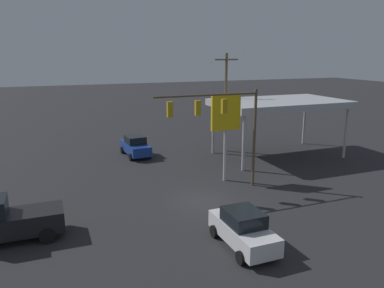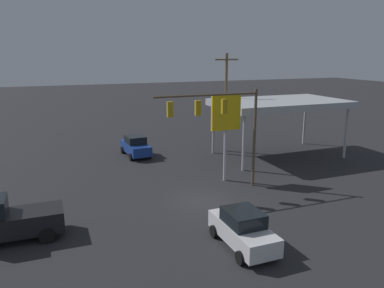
{
  "view_description": "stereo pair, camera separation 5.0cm",
  "coord_description": "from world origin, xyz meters",
  "px_view_note": "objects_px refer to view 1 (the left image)",
  "views": [
    {
      "loc": [
        9.1,
        21.28,
        9.51
      ],
      "look_at": [
        0.0,
        -2.0,
        3.44
      ],
      "focal_mm": 35.0,
      "sensor_mm": 36.0,
      "label": 1
    },
    {
      "loc": [
        9.05,
        21.3,
        9.51
      ],
      "look_at": [
        0.0,
        -2.0,
        3.44
      ],
      "focal_mm": 35.0,
      "sensor_mm": 36.0,
      "label": 2
    }
  ],
  "objects_px": {
    "price_sign": "(226,117)",
    "sedan_waiting": "(135,146)",
    "traffic_signal_assembly": "(220,117)",
    "sedan_far": "(243,229)",
    "utility_pole": "(226,101)",
    "pickup_parked": "(7,221)"
  },
  "relations": [
    {
      "from": "traffic_signal_assembly",
      "to": "sedan_waiting",
      "type": "relative_size",
      "value": 1.67
    },
    {
      "from": "traffic_signal_assembly",
      "to": "utility_pole",
      "type": "xyz_separation_m",
      "value": [
        -5.27,
        -9.73,
        -0.25
      ]
    },
    {
      "from": "sedan_waiting",
      "to": "sedan_far",
      "type": "distance_m",
      "value": 19.0
    },
    {
      "from": "price_sign",
      "to": "pickup_parked",
      "type": "xyz_separation_m",
      "value": [
        14.67,
        4.52,
        -3.79
      ]
    },
    {
      "from": "traffic_signal_assembly",
      "to": "utility_pole",
      "type": "relative_size",
      "value": 0.79
    },
    {
      "from": "utility_pole",
      "to": "pickup_parked",
      "type": "bearing_deg",
      "value": 33.9
    },
    {
      "from": "sedan_waiting",
      "to": "pickup_parked",
      "type": "bearing_deg",
      "value": -39.69
    },
    {
      "from": "price_sign",
      "to": "sedan_waiting",
      "type": "height_order",
      "value": "price_sign"
    },
    {
      "from": "traffic_signal_assembly",
      "to": "pickup_parked",
      "type": "bearing_deg",
      "value": 11.79
    },
    {
      "from": "utility_pole",
      "to": "price_sign",
      "type": "height_order",
      "value": "utility_pole"
    },
    {
      "from": "traffic_signal_assembly",
      "to": "price_sign",
      "type": "height_order",
      "value": "traffic_signal_assembly"
    },
    {
      "from": "traffic_signal_assembly",
      "to": "sedan_waiting",
      "type": "bearing_deg",
      "value": -73.13
    },
    {
      "from": "utility_pole",
      "to": "sedan_far",
      "type": "xyz_separation_m",
      "value": [
        7.57,
        17.45,
        -4.1
      ]
    },
    {
      "from": "pickup_parked",
      "to": "traffic_signal_assembly",
      "type": "bearing_deg",
      "value": -168.31
    },
    {
      "from": "price_sign",
      "to": "sedan_far",
      "type": "distance_m",
      "value": 10.86
    },
    {
      "from": "sedan_waiting",
      "to": "pickup_parked",
      "type": "xyz_separation_m",
      "value": [
        9.93,
        14.04,
        0.16
      ]
    },
    {
      "from": "utility_pole",
      "to": "pickup_parked",
      "type": "relative_size",
      "value": 1.83
    },
    {
      "from": "traffic_signal_assembly",
      "to": "sedan_far",
      "type": "bearing_deg",
      "value": 73.43
    },
    {
      "from": "utility_pole",
      "to": "price_sign",
      "type": "distance_m",
      "value": 8.92
    },
    {
      "from": "traffic_signal_assembly",
      "to": "price_sign",
      "type": "bearing_deg",
      "value": -127.4
    },
    {
      "from": "sedan_waiting",
      "to": "sedan_far",
      "type": "xyz_separation_m",
      "value": [
        -1.12,
        18.97,
        0.0
      ]
    },
    {
      "from": "pickup_parked",
      "to": "utility_pole",
      "type": "bearing_deg",
      "value": -146.19
    }
  ]
}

